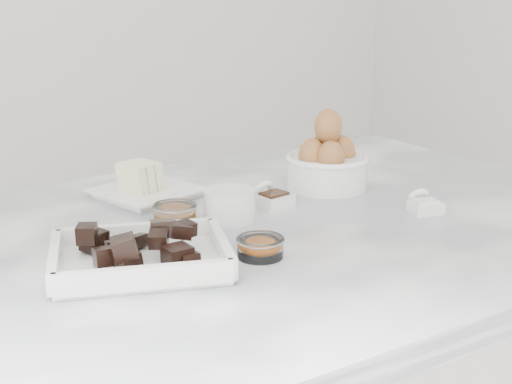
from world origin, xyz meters
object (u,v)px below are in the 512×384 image
chocolate_dish (140,251)px  butter_plate (146,185)px  honey_bowl (175,213)px  sugar_ramekin (230,203)px  vanilla_spoon (271,197)px  egg_bowl (327,163)px  salt_spoon (424,204)px  zest_bowl (260,246)px

chocolate_dish → butter_plate: butter_plate is taller
butter_plate → honey_bowl: (-0.02, -0.15, -0.01)m
chocolate_dish → butter_plate: bearing=64.8°
sugar_ramekin → vanilla_spoon: 0.10m
chocolate_dish → egg_bowl: 0.47m
vanilla_spoon → butter_plate: bearing=134.4°
honey_bowl → salt_spoon: bearing=-24.7°
honey_bowl → zest_bowl: bearing=-80.5°
honey_bowl → vanilla_spoon: 0.17m
chocolate_dish → vanilla_spoon: (0.29, 0.14, -0.01)m
egg_bowl → honey_bowl: egg_bowl is taller
sugar_ramekin → zest_bowl: bearing=-106.2°
butter_plate → salt_spoon: butter_plate is taller
butter_plate → egg_bowl: 0.32m
chocolate_dish → salt_spoon: bearing=-2.6°
egg_bowl → salt_spoon: 0.20m
zest_bowl → vanilla_spoon: size_ratio=0.89×
sugar_ramekin → honey_bowl: bearing=157.6°
chocolate_dish → sugar_ramekin: chocolate_dish is taller
butter_plate → zest_bowl: butter_plate is taller
butter_plate → honey_bowl: bearing=-96.9°
egg_bowl → zest_bowl: (-0.28, -0.22, -0.03)m
sugar_ramekin → honey_bowl: 0.09m
egg_bowl → butter_plate: bearing=157.9°
egg_bowl → vanilla_spoon: bearing=-165.6°
butter_plate → egg_bowl: bearing=-22.1°
chocolate_dish → vanilla_spoon: bearing=25.0°
chocolate_dish → honey_bowl: 0.19m
egg_bowl → salt_spoon: egg_bowl is taller
chocolate_dish → vanilla_spoon: chocolate_dish is taller
egg_bowl → sugar_ramekin: bearing=-165.5°
egg_bowl → chocolate_dish: bearing=-158.3°
butter_plate → chocolate_dish: bearing=-115.2°
vanilla_spoon → zest_bowl: bearing=-127.2°
chocolate_dish → honey_bowl: size_ratio=3.93×
sugar_ramekin → vanilla_spoon: sugar_ramekin is taller
salt_spoon → chocolate_dish: bearing=177.4°
chocolate_dish → zest_bowl: bearing=-17.6°
egg_bowl → vanilla_spoon: egg_bowl is taller
vanilla_spoon → sugar_ramekin: bearing=-165.3°
sugar_ramekin → zest_bowl: 0.17m
honey_bowl → zest_bowl: (0.03, -0.19, 0.00)m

